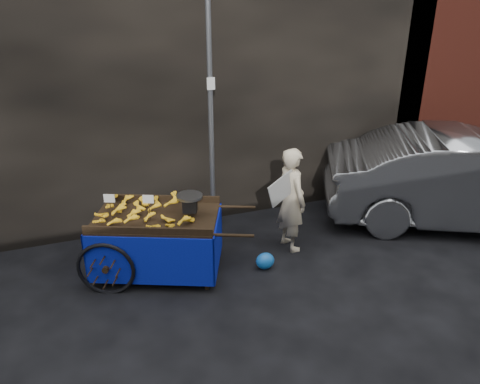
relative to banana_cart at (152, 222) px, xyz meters
name	(u,v)px	position (x,y,z in m)	size (l,w,h in m)	color
ground	(220,270)	(0.86, -0.31, -0.77)	(80.00, 80.00, 0.00)	black
building_wall	(193,63)	(1.25, 2.29, 1.73)	(13.50, 2.00, 5.00)	black
street_pole	(211,109)	(1.16, 0.99, 1.23)	(0.12, 0.10, 4.00)	slate
banana_cart	(152,222)	(0.00, 0.00, 0.00)	(2.52, 1.83, 1.25)	black
vendor	(291,199)	(2.07, -0.05, 0.03)	(0.74, 0.63, 1.61)	beige
plastic_bag	(265,261)	(1.48, -0.49, -0.65)	(0.27, 0.22, 0.24)	blue
parked_car	(471,180)	(5.23, -0.30, 0.00)	(1.64, 4.72, 1.55)	#A6A8AD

